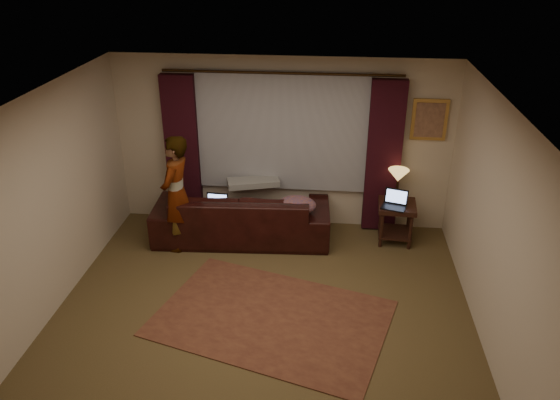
% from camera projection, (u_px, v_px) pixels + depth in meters
% --- Properties ---
extents(floor, '(5.00, 5.00, 0.01)m').
position_uv_depth(floor, '(261.00, 320.00, 6.47)').
color(floor, brown).
rests_on(floor, ground).
extents(ceiling, '(5.00, 5.00, 0.02)m').
position_uv_depth(ceiling, '(257.00, 106.00, 5.33)').
color(ceiling, silver).
rests_on(ceiling, ground).
extents(wall_back, '(5.00, 0.02, 2.60)m').
position_uv_depth(wall_back, '(282.00, 144.00, 8.14)').
color(wall_back, beige).
rests_on(wall_back, ground).
extents(wall_front, '(5.00, 0.02, 2.60)m').
position_uv_depth(wall_front, '(210.00, 399.00, 3.66)').
color(wall_front, beige).
rests_on(wall_front, ground).
extents(wall_left, '(0.02, 5.00, 2.60)m').
position_uv_depth(wall_left, '(39.00, 212.00, 6.13)').
color(wall_left, beige).
rests_on(wall_left, ground).
extents(wall_right, '(0.02, 5.00, 2.60)m').
position_uv_depth(wall_right, '(498.00, 234.00, 5.67)').
color(wall_right, beige).
rests_on(wall_right, ground).
extents(sheer_curtain, '(2.50, 0.05, 1.80)m').
position_uv_depth(sheer_curtain, '(282.00, 132.00, 7.99)').
color(sheer_curtain, '#96979E').
rests_on(sheer_curtain, wall_back).
extents(drape_left, '(0.50, 0.14, 2.30)m').
position_uv_depth(drape_left, '(183.00, 150.00, 8.23)').
color(drape_left, black).
rests_on(drape_left, floor).
extents(drape_right, '(0.50, 0.14, 2.30)m').
position_uv_depth(drape_right, '(384.00, 158.00, 7.95)').
color(drape_right, black).
rests_on(drape_right, floor).
extents(curtain_rod, '(0.04, 0.04, 3.40)m').
position_uv_depth(curtain_rod, '(281.00, 73.00, 7.56)').
color(curtain_rod, black).
rests_on(curtain_rod, wall_back).
extents(picture_frame, '(0.50, 0.04, 0.60)m').
position_uv_depth(picture_frame, '(429.00, 120.00, 7.72)').
color(picture_frame, '#BF8D41').
rests_on(picture_frame, wall_back).
extents(sofa, '(2.64, 1.26, 1.04)m').
position_uv_depth(sofa, '(242.00, 206.00, 8.02)').
color(sofa, black).
rests_on(sofa, floor).
extents(throw_blanket, '(0.82, 0.51, 0.09)m').
position_uv_depth(throw_blanket, '(253.00, 165.00, 8.07)').
color(throw_blanket, gray).
rests_on(throw_blanket, sofa).
extents(clothing_pile, '(0.57, 0.45, 0.24)m').
position_uv_depth(clothing_pile, '(297.00, 206.00, 7.76)').
color(clothing_pile, brown).
rests_on(clothing_pile, sofa).
extents(laptop_sofa, '(0.34, 0.36, 0.23)m').
position_uv_depth(laptop_sofa, '(215.00, 204.00, 7.80)').
color(laptop_sofa, black).
rests_on(laptop_sofa, sofa).
extents(area_rug, '(3.05, 2.46, 0.01)m').
position_uv_depth(area_rug, '(272.00, 318.00, 6.48)').
color(area_rug, brown).
rests_on(area_rug, floor).
extents(end_table, '(0.56, 0.56, 0.61)m').
position_uv_depth(end_table, '(395.00, 222.00, 8.00)').
color(end_table, black).
rests_on(end_table, floor).
extents(tiffany_lamp, '(0.37, 0.37, 0.48)m').
position_uv_depth(tiffany_lamp, '(397.00, 185.00, 7.88)').
color(tiffany_lamp, '#A4863A').
rests_on(tiffany_lamp, end_table).
extents(laptop_table, '(0.42, 0.44, 0.24)m').
position_uv_depth(laptop_table, '(394.00, 200.00, 7.70)').
color(laptop_table, black).
rests_on(laptop_table, end_table).
extents(person, '(0.57, 0.57, 1.70)m').
position_uv_depth(person, '(177.00, 194.00, 7.61)').
color(person, gray).
rests_on(person, floor).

